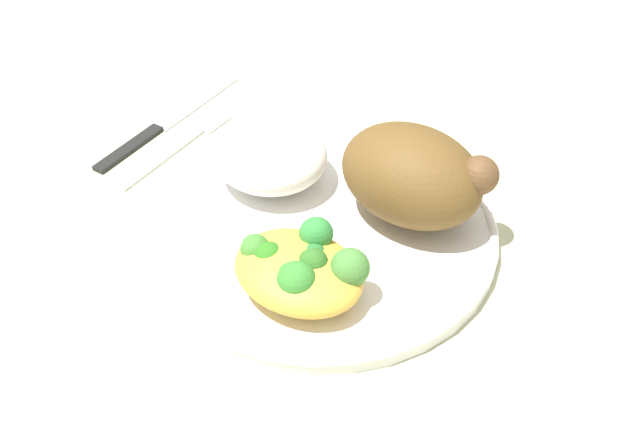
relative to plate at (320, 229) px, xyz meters
The scene contains 7 objects.
ground_plane 0.01m from the plate, ahead, with size 2.00×2.00×0.00m, color #BEC098.
plate is the anchor object (origin of this frame).
roasted_chicken 0.09m from the plate, 46.35° to the left, with size 0.12×0.09×0.08m.
rice_pile 0.08m from the plate, 162.06° to the left, with size 0.10×0.09×0.05m, color white.
mac_cheese_with_broccoli 0.08m from the plate, 64.59° to the right, with size 0.10×0.08×0.04m.
fork 0.18m from the plate, behind, with size 0.02×0.14×0.01m.
knife 0.21m from the plate, behind, with size 0.03×0.19×0.01m.
Camera 1 is at (0.29, -0.39, 0.44)m, focal length 45.77 mm.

